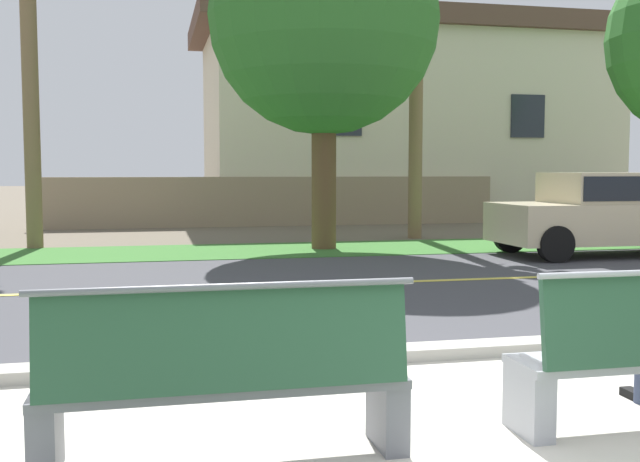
% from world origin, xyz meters
% --- Properties ---
extents(ground_plane, '(140.00, 140.00, 0.00)m').
position_xyz_m(ground_plane, '(0.00, 8.00, 0.00)').
color(ground_plane, '#665B4C').
extents(sidewalk_pavement, '(44.00, 3.60, 0.01)m').
position_xyz_m(sidewalk_pavement, '(0.00, 0.40, 0.01)').
color(sidewalk_pavement, beige).
rests_on(sidewalk_pavement, ground_plane).
extents(curb_edge, '(44.00, 0.30, 0.11)m').
position_xyz_m(curb_edge, '(0.00, 2.35, 0.06)').
color(curb_edge, '#ADA89E').
rests_on(curb_edge, ground_plane).
extents(street_asphalt, '(52.00, 8.00, 0.01)m').
position_xyz_m(street_asphalt, '(0.00, 6.50, 0.00)').
color(street_asphalt, '#424247').
rests_on(street_asphalt, ground_plane).
extents(road_centre_line, '(48.00, 0.14, 0.01)m').
position_xyz_m(road_centre_line, '(0.00, 6.50, 0.01)').
color(road_centre_line, '#E0CC4C').
rests_on(road_centre_line, ground_plane).
extents(far_verge_grass, '(48.00, 2.80, 0.02)m').
position_xyz_m(far_verge_grass, '(0.00, 11.08, 0.01)').
color(far_verge_grass, '#38702D').
rests_on(far_verge_grass, ground_plane).
extents(bench_left, '(1.98, 0.48, 1.01)m').
position_xyz_m(bench_left, '(-1.36, 0.41, 0.46)').
color(bench_left, slate).
rests_on(bench_left, ground_plane).
extents(car_beige_near, '(4.30, 1.86, 1.54)m').
position_xyz_m(car_beige_near, '(6.60, 8.90, 0.85)').
color(car_beige_near, '#C6B793').
rests_on(car_beige_near, ground_plane).
extents(shade_tree_far_left, '(4.56, 4.56, 7.52)m').
position_xyz_m(shade_tree_far_left, '(1.79, 11.08, 4.89)').
color(shade_tree_far_left, brown).
rests_on(shade_tree_far_left, ground_plane).
extents(garden_wall, '(13.00, 0.36, 1.40)m').
position_xyz_m(garden_wall, '(1.74, 17.64, 0.70)').
color(garden_wall, gray).
rests_on(garden_wall, ground_plane).
extents(house_across_street, '(13.94, 6.91, 6.48)m').
position_xyz_m(house_across_street, '(6.60, 20.84, 3.28)').
color(house_across_street, beige).
rests_on(house_across_street, ground_plane).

